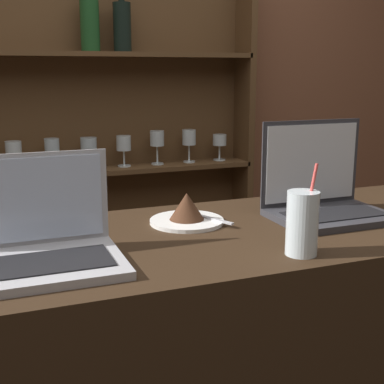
# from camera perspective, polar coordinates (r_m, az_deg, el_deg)

# --- Properties ---
(back_wall) EXTENTS (7.00, 0.06, 2.70)m
(back_wall) POSITION_cam_1_polar(r_m,az_deg,el_deg) (2.41, -12.87, 9.24)
(back_wall) COLOR brown
(back_wall) RESTS_ON ground_plane
(back_shelf) EXTENTS (1.49, 0.18, 1.94)m
(back_shelf) POSITION_cam_1_polar(r_m,az_deg,el_deg) (2.38, -10.94, 1.11)
(back_shelf) COLOR brown
(back_shelf) RESTS_ON ground_plane
(laptop_near) EXTENTS (0.35, 0.24, 0.22)m
(laptop_near) POSITION_cam_1_polar(r_m,az_deg,el_deg) (1.14, -16.60, -5.26)
(laptop_near) COLOR #ADADB2
(laptop_near) RESTS_ON bar_counter
(laptop_far) EXTENTS (0.31, 0.23, 0.26)m
(laptop_far) POSITION_cam_1_polar(r_m,az_deg,el_deg) (1.50, 13.86, -0.30)
(laptop_far) COLOR #333338
(laptop_far) RESTS_ON bar_counter
(cake_plate) EXTENTS (0.19, 0.19, 0.08)m
(cake_plate) POSITION_cam_1_polar(r_m,az_deg,el_deg) (1.39, -0.54, -2.16)
(cake_plate) COLOR white
(cake_plate) RESTS_ON bar_counter
(water_glass) EXTENTS (0.07, 0.07, 0.20)m
(water_glass) POSITION_cam_1_polar(r_m,az_deg,el_deg) (1.17, 11.68, -3.27)
(water_glass) COLOR silver
(water_glass) RESTS_ON bar_counter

